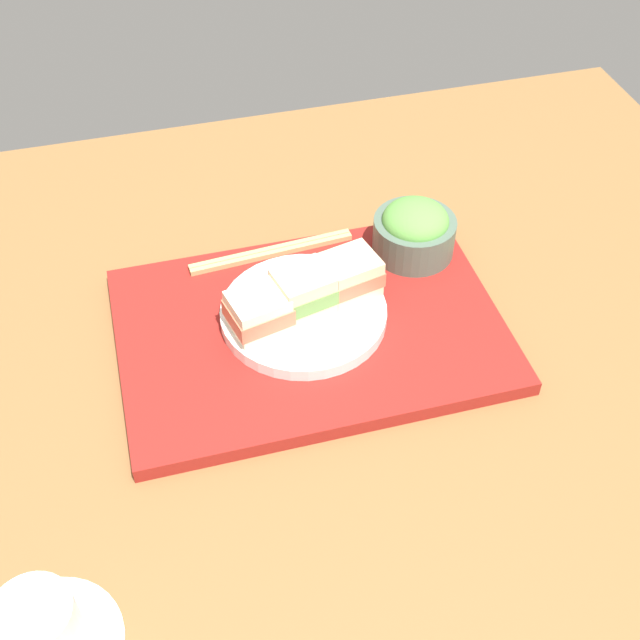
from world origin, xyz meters
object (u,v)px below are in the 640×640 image
salad_bowl (414,230)px  sandwich_far (254,313)px  sandwich_plate (304,313)px  chopsticks_pair (272,252)px  coffee_cup (41,634)px  sandwich_middle (303,292)px  sandwich_near (350,275)px

salad_bowl → sandwich_far: bearing=23.5°
sandwich_plate → chopsticks_pair: sandwich_plate is taller
coffee_cup → sandwich_middle: bearing=-134.1°
sandwich_middle → sandwich_far: sandwich_middle is taller
salad_bowl → coffee_cup: 60.96cm
sandwich_far → sandwich_near: bearing=-165.5°
coffee_cup → sandwich_far: bearing=-129.3°
sandwich_plate → sandwich_near: size_ratio=2.58×
salad_bowl → coffee_cup: (46.50, 39.37, -2.15)cm
sandwich_far → sandwich_middle: bearing=-165.5°
chopsticks_pair → coffee_cup: (29.17, 43.34, 0.81)cm
salad_bowl → coffee_cup: bearing=40.3°
sandwich_plate → sandwich_far: sandwich_far is taller
sandwich_near → sandwich_far: sandwich_near is taller
salad_bowl → chopsticks_pair: 18.02cm
sandwich_near → chopsticks_pair: (7.06, -10.56, -3.67)cm
sandwich_plate → coffee_cup: size_ratio=1.51×
sandwich_far → salad_bowl: salad_bowl is taller
sandwich_plate → salad_bowl: size_ratio=1.88×
sandwich_near → salad_bowl: salad_bowl is taller
sandwich_plate → salad_bowl: (-16.24, -8.13, 2.53)cm
coffee_cup → sandwich_plate: bearing=-134.1°
sandwich_middle → salad_bowl: salad_bowl is taller
salad_bowl → chopsticks_pair: bearing=-12.9°
sandwich_near → sandwich_middle: size_ratio=1.02×
sandwich_near → salad_bowl: bearing=-147.3°
chopsticks_pair → salad_bowl: bearing=167.1°
sandwich_far → chopsticks_pair: 14.91cm
sandwich_near → sandwich_middle: 6.17cm
sandwich_plate → chopsticks_pair: 12.15cm
coffee_cup → salad_bowl: bearing=-139.7°
sandwich_middle → salad_bowl: size_ratio=0.72×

